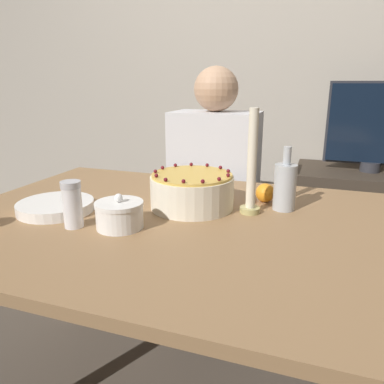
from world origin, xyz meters
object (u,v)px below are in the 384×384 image
Objects in this scene: cake at (192,191)px; candle at (252,171)px; tv_monitor at (376,126)px; bottle at (285,186)px; sugar_shaker at (72,204)px; sugar_bowl at (120,215)px; person_man_blue_shirt at (214,214)px.

candle is at bearing 3.07° from cake.
tv_monitor is at bearing 66.44° from candle.
cake is at bearing -164.40° from bottle.
sugar_shaker is 0.53m from candle.
sugar_bowl is 0.42× the size of candle.
bottle is (0.42, 0.31, 0.04)m from sugar_bowl.
tv_monitor is (0.44, 1.01, 0.04)m from candle.
sugar_shaker is 1.57m from tv_monitor.
cake is 0.30m from bottle.
bottle reaches higher than sugar_bowl.
person_man_blue_shirt is at bearing 126.66° from bottle.
sugar_shaker is (-0.13, -0.04, 0.03)m from sugar_bowl.
person_man_blue_shirt is (-0.37, 0.50, -0.31)m from bottle.
cake is 1.32× the size of bottle.
person_man_blue_shirt is at bearing 98.81° from cake.
sugar_bowl is 0.86m from person_man_blue_shirt.
cake is 0.56× the size of tv_monitor.
candle is 0.26× the size of person_man_blue_shirt.
person_man_blue_shirt reaches higher than sugar_bowl.
sugar_shaker is 0.92m from person_man_blue_shirt.
person_man_blue_shirt reaches higher than sugar_shaker.
bottle is at bearing 32.96° from sugar_shaker.
tv_monitor is at bearing -148.65° from person_man_blue_shirt.
bottle is at bearing 126.66° from person_man_blue_shirt.
cake is 0.37m from sugar_shaker.
tv_monitor reaches higher than cake.
sugar_bowl is 1.02× the size of sugar_shaker.
sugar_shaker is 0.41× the size of candle.
candle is 1.59× the size of bottle.
person_man_blue_shirt reaches higher than bottle.
person_man_blue_shirt is at bearing 87.06° from sugar_bowl.
candle is at bearing 32.32° from sugar_shaker.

